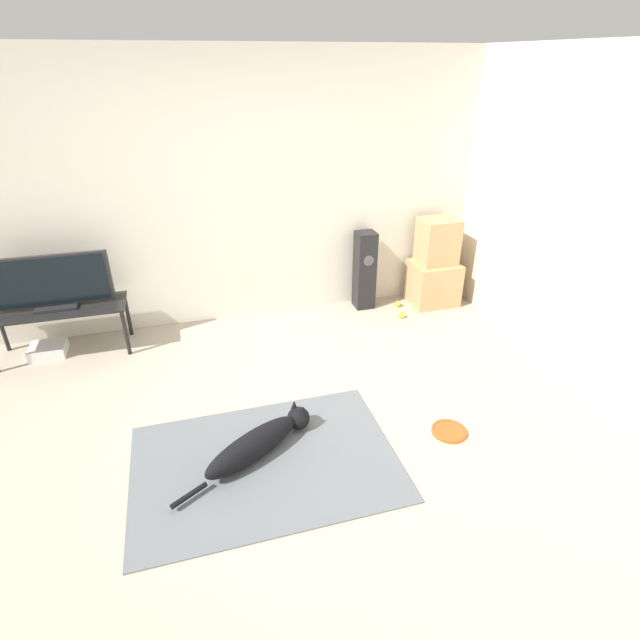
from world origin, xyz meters
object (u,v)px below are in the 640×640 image
(floor_speaker, at_px, (365,270))
(tv, at_px, (51,283))
(tennis_ball_by_boxes, at_px, (398,304))
(tennis_ball_near_speaker, at_px, (402,315))
(cardboard_box_lower, at_px, (433,283))
(frisbee, at_px, (449,431))
(cardboard_box_upper, at_px, (438,241))
(tv_stand, at_px, (59,313))
(game_console, at_px, (48,350))
(dog, at_px, (260,442))

(floor_speaker, xyz_separation_m, tv, (-2.97, -0.15, 0.28))
(floor_speaker, bearing_deg, tennis_ball_by_boxes, -18.47)
(tennis_ball_by_boxes, height_order, tennis_ball_near_speaker, same)
(cardboard_box_lower, bearing_deg, frisbee, -113.81)
(cardboard_box_upper, distance_m, tennis_ball_by_boxes, 0.79)
(tv_stand, relative_size, tennis_ball_by_boxes, 17.40)
(floor_speaker, bearing_deg, game_console, -177.22)
(tennis_ball_by_boxes, xyz_separation_m, tennis_ball_near_speaker, (-0.07, -0.26, 0.00))
(frisbee, relative_size, floor_speaker, 0.30)
(floor_speaker, distance_m, game_console, 3.17)
(tennis_ball_near_speaker, bearing_deg, tv, 175.94)
(frisbee, relative_size, tennis_ball_by_boxes, 3.88)
(floor_speaker, distance_m, tennis_ball_by_boxes, 0.54)
(dog, distance_m, cardboard_box_upper, 3.01)
(dog, height_order, game_console, dog)
(tv_stand, bearing_deg, tennis_ball_by_boxes, 0.58)
(cardboard_box_lower, xyz_separation_m, tennis_ball_near_speaker, (-0.47, -0.26, -0.20))
(cardboard_box_upper, xyz_separation_m, floor_speaker, (-0.77, 0.10, -0.28))
(cardboard_box_upper, xyz_separation_m, tennis_ball_by_boxes, (-0.41, -0.02, -0.67))
(dog, xyz_separation_m, tv, (-1.47, 1.84, 0.59))
(dog, bearing_deg, game_console, 131.80)
(cardboard_box_lower, bearing_deg, tennis_ball_near_speaker, -150.97)
(frisbee, xyz_separation_m, game_console, (-3.01, 1.99, 0.04))
(tennis_ball_near_speaker, bearing_deg, tv_stand, 175.99)
(cardboard_box_upper, relative_size, tennis_ball_by_boxes, 7.27)
(tv_stand, relative_size, game_console, 3.73)
(tennis_ball_near_speaker, distance_m, game_console, 3.44)
(cardboard_box_upper, distance_m, tv_stand, 3.76)
(cardboard_box_upper, bearing_deg, frisbee, -113.85)
(tennis_ball_by_boxes, bearing_deg, game_console, -179.48)
(dog, xyz_separation_m, floor_speaker, (1.50, 1.99, 0.31))
(cardboard_box_lower, relative_size, tv, 0.50)
(dog, bearing_deg, tennis_ball_near_speaker, 41.98)
(tv_stand, bearing_deg, dog, -51.24)
(cardboard_box_lower, height_order, cardboard_box_upper, cardboard_box_upper)
(dog, relative_size, tennis_ball_near_speaker, 15.30)
(dog, bearing_deg, cardboard_box_lower, 39.60)
(frisbee, bearing_deg, floor_speaker, 86.51)
(cardboard_box_upper, bearing_deg, game_console, -179.26)
(game_console, bearing_deg, frisbee, -33.53)
(tv_stand, bearing_deg, game_console, 179.32)
(cardboard_box_upper, bearing_deg, tennis_ball_near_speaker, -149.82)
(frisbee, distance_m, tv_stand, 3.49)
(cardboard_box_lower, bearing_deg, cardboard_box_upper, 62.20)
(dog, relative_size, tv, 1.01)
(tv, xyz_separation_m, tennis_ball_near_speaker, (3.26, -0.23, -0.67))
(cardboard_box_lower, xyz_separation_m, game_console, (-3.90, -0.03, -0.18))
(dog, height_order, tennis_ball_by_boxes, dog)
(floor_speaker, bearing_deg, tennis_ball_near_speaker, -52.99)
(floor_speaker, relative_size, tv, 0.84)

